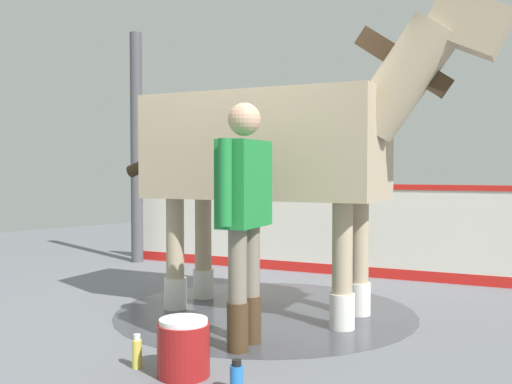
# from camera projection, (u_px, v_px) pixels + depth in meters

# --- Properties ---
(ground_plane) EXTENTS (16.00, 16.00, 0.02)m
(ground_plane) POSITION_uv_depth(u_px,v_px,m) (247.00, 310.00, 5.26)
(ground_plane) COLOR slate
(wet_patch) EXTENTS (2.63, 2.63, 0.00)m
(wet_patch) POSITION_uv_depth(u_px,v_px,m) (265.00, 312.00, 5.16)
(wet_patch) COLOR #42444C
(wet_patch) RESTS_ON ground
(barrier_wall) EXTENTS (1.82, 5.29, 1.08)m
(barrier_wall) POSITION_uv_depth(u_px,v_px,m) (336.00, 232.00, 6.99)
(barrier_wall) COLOR silver
(barrier_wall) RESTS_ON ground
(roof_post_far) EXTENTS (0.16, 0.16, 3.08)m
(roof_post_far) POSITION_uv_depth(u_px,v_px,m) (137.00, 148.00, 7.90)
(roof_post_far) COLOR #4C4C51
(roof_post_far) RESTS_ON ground
(horse) EXTENTS (1.51, 3.34, 2.62)m
(horse) POSITION_uv_depth(u_px,v_px,m) (279.00, 148.00, 5.05)
(horse) COLOR tan
(horse) RESTS_ON ground
(handler) EXTENTS (0.65, 0.38, 1.72)m
(handler) POSITION_uv_depth(u_px,v_px,m) (244.00, 206.00, 4.10)
(handler) COLOR #47331E
(handler) RESTS_ON ground
(wash_bucket) EXTENTS (0.32, 0.32, 0.35)m
(wash_bucket) POSITION_uv_depth(u_px,v_px,m) (184.00, 348.00, 3.55)
(wash_bucket) COLOR maroon
(wash_bucket) RESTS_ON ground
(bottle_shampoo) EXTENTS (0.06, 0.06, 0.22)m
(bottle_shampoo) POSITION_uv_depth(u_px,v_px,m) (137.00, 353.00, 3.69)
(bottle_shampoo) COLOR #D8CC4C
(bottle_shampoo) RESTS_ON ground
(bottle_spray) EXTENTS (0.08, 0.08, 0.19)m
(bottle_spray) POSITION_uv_depth(u_px,v_px,m) (237.00, 378.00, 3.29)
(bottle_spray) COLOR blue
(bottle_spray) RESTS_ON ground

